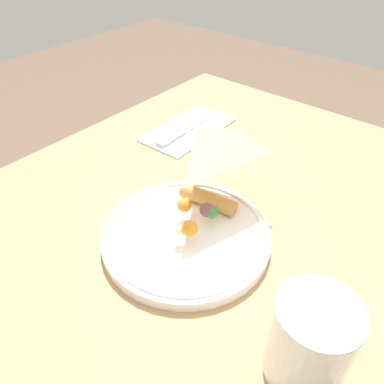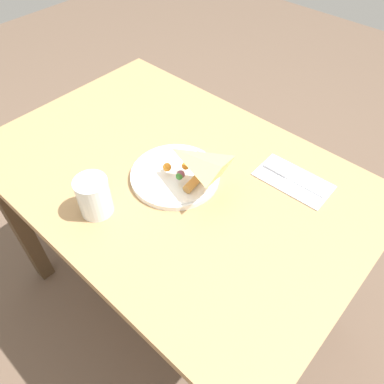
# 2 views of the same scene
# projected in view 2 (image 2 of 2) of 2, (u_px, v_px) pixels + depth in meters

# --- Properties ---
(ground_plane) EXTENTS (6.00, 6.00, 0.00)m
(ground_plane) POSITION_uv_depth(u_px,v_px,m) (179.00, 292.00, 1.58)
(ground_plane) COLOR brown
(dining_table) EXTENTS (1.10, 0.74, 0.72)m
(dining_table) POSITION_uv_depth(u_px,v_px,m) (174.00, 197.00, 1.14)
(dining_table) COLOR #A87F51
(dining_table) RESTS_ON ground_plane
(plate_pizza) EXTENTS (0.25, 0.25, 0.05)m
(plate_pizza) POSITION_uv_depth(u_px,v_px,m) (175.00, 174.00, 1.03)
(plate_pizza) COLOR white
(plate_pizza) RESTS_ON dining_table
(milk_glass) EXTENTS (0.08, 0.08, 0.11)m
(milk_glass) POSITION_uv_depth(u_px,v_px,m) (94.00, 198.00, 0.93)
(milk_glass) COLOR white
(milk_glass) RESTS_ON dining_table
(napkin_folded) EXTENTS (0.21, 0.12, 0.00)m
(napkin_folded) POSITION_uv_depth(u_px,v_px,m) (293.00, 181.00, 1.03)
(napkin_folded) COLOR silver
(napkin_folded) RESTS_ON dining_table
(butter_knife) EXTENTS (0.19, 0.02, 0.01)m
(butter_knife) POSITION_uv_depth(u_px,v_px,m) (291.00, 178.00, 1.03)
(butter_knife) COLOR #B2B2B7
(butter_knife) RESTS_ON napkin_folded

